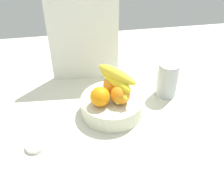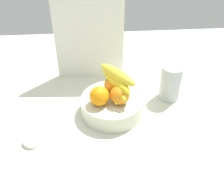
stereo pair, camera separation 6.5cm
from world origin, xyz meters
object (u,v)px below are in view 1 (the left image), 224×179
orange_front_left (100,97)px  orange_front_right (120,94)px  orange_center (112,85)px  jar_lid (35,146)px  cutting_board (84,40)px  banana_bunch (117,82)px  thermos_tumbler (167,80)px  fruit_bowl (112,105)px

orange_front_left → orange_front_right: (7.06, 0.09, 0.00)cm
orange_center → jar_lid: 33.56cm
orange_front_right → cutting_board: 30.27cm
banana_bunch → cutting_board: (-9.46, 22.77, 6.28)cm
orange_center → cutting_board: size_ratio=0.19×
orange_front_left → orange_front_right: bearing=0.8°
orange_center → thermos_tumbler: size_ratio=0.48×
orange_center → jar_lid: bearing=-149.4°
banana_bunch → thermos_tumbler: 22.03cm
orange_front_left → cutting_board: 28.85cm
orange_center → cutting_board: 24.16cm
banana_bunch → cutting_board: cutting_board is taller
orange_front_left → fruit_bowl: bearing=29.6°
fruit_bowl → orange_center: size_ratio=3.30×
orange_front_right → orange_center: size_ratio=1.00×
fruit_bowl → jar_lid: 29.95cm
cutting_board → jar_lid: bearing=-113.8°
orange_front_right → thermos_tumbler: size_ratio=0.48×
orange_center → thermos_tumbler: thermos_tumbler is taller
orange_front_left → cutting_board: size_ratio=0.19×
fruit_bowl → orange_front_left: size_ratio=3.30×
orange_front_right → orange_center: same height
fruit_bowl → orange_front_left: orange_front_left is taller
orange_front_left → cutting_board: (-2.75, 27.54, 8.17)cm
fruit_bowl → orange_front_right: size_ratio=3.30×
orange_front_left → orange_front_right: size_ratio=1.00×
banana_bunch → orange_front_right: bearing=-85.7°
fruit_bowl → banana_bunch: banana_bunch is taller
orange_center → jar_lid: orange_center is taller
cutting_board → thermos_tumbler: (30.39, -17.74, -10.96)cm
thermos_tumbler → orange_front_right: bearing=-154.8°
orange_front_right → jar_lid: bearing=-160.8°
orange_front_right → cutting_board: size_ratio=0.19×
thermos_tumbler → jar_lid: (-50.08, -19.96, -6.35)cm
banana_bunch → jar_lid: (-29.15, -14.93, -11.02)cm
cutting_board → fruit_bowl: bearing=-69.9°
cutting_board → thermos_tumbler: size_ratio=2.56×
fruit_bowl → banana_bunch: (2.16, 2.19, 8.51)cm
fruit_bowl → banana_bunch: size_ratio=1.22×
cutting_board → orange_center: bearing=-65.4°
orange_front_right → banana_bunch: (-0.35, 4.68, 1.89)cm
jar_lid → banana_bunch: bearing=27.1°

